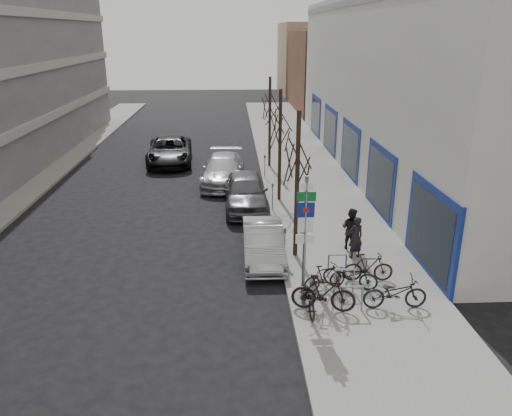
{
  "coord_description": "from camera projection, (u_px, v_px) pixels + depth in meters",
  "views": [
    {
      "loc": [
        0.32,
        -13.36,
        8.05
      ],
      "look_at": [
        1.14,
        3.56,
        2.0
      ],
      "focal_mm": 35.0,
      "sensor_mm": 36.0,
      "label": 1
    }
  ],
  "objects": [
    {
      "name": "ground",
      "position": [
        224.0,
        309.0,
        15.25
      ],
      "size": [
        120.0,
        120.0,
        0.0
      ],
      "primitive_type": "plane",
      "color": "black",
      "rests_on": "ground"
    },
    {
      "name": "bike_mid_inner",
      "position": [
        325.0,
        277.0,
        15.92
      ],
      "size": [
        1.6,
        0.96,
        0.93
      ],
      "primitive_type": "imported",
      "rotation": [
        0.0,
        0.0,
        1.93
      ],
      "color": "black",
      "rests_on": "sidewalk_east"
    },
    {
      "name": "meter_back",
      "position": [
        265.0,
        164.0,
        28.21
      ],
      "size": [
        0.1,
        0.08,
        1.27
      ],
      "color": "gray",
      "rests_on": "sidewalk_east"
    },
    {
      "name": "pedestrian_near",
      "position": [
        356.0,
        237.0,
        18.11
      ],
      "size": [
        0.67,
        0.54,
        1.6
      ],
      "primitive_type": "imported",
      "rotation": [
        0.0,
        0.0,
        3.44
      ],
      "color": "black",
      "rests_on": "sidewalk_east"
    },
    {
      "name": "meter_front",
      "position": [
        285.0,
        241.0,
        17.87
      ],
      "size": [
        0.1,
        0.08,
        1.27
      ],
      "color": "gray",
      "rests_on": "sidewalk_east"
    },
    {
      "name": "highway_sign_pole",
      "position": [
        305.0,
        234.0,
        14.53
      ],
      "size": [
        0.55,
        0.1,
        4.2
      ],
      "color": "gray",
      "rests_on": "ground"
    },
    {
      "name": "tree_far",
      "position": [
        270.0,
        101.0,
        29.51
      ],
      "size": [
        1.8,
        1.8,
        5.5
      ],
      "color": "black",
      "rests_on": "ground"
    },
    {
      "name": "bike_near_left",
      "position": [
        308.0,
        294.0,
        14.75
      ],
      "size": [
        0.65,
        1.76,
        1.05
      ],
      "primitive_type": "imported",
      "rotation": [
        0.0,
        0.0,
        0.08
      ],
      "color": "black",
      "rests_on": "sidewalk_east"
    },
    {
      "name": "parked_car_front",
      "position": [
        263.0,
        243.0,
        18.33
      ],
      "size": [
        1.45,
        4.14,
        1.36
      ],
      "primitive_type": "imported",
      "rotation": [
        0.0,
        0.0,
        -0.0
      ],
      "color": "#A6A7AB",
      "rests_on": "ground"
    },
    {
      "name": "meter_mid",
      "position": [
        273.0,
        194.0,
        23.04
      ],
      "size": [
        0.1,
        0.08,
        1.27
      ],
      "color": "gray",
      "rests_on": "sidewalk_east"
    },
    {
      "name": "tree_mid",
      "position": [
        280.0,
        119.0,
        23.4
      ],
      "size": [
        1.8,
        1.8,
        5.5
      ],
      "color": "black",
      "rests_on": "ground"
    },
    {
      "name": "bike_mid_curb",
      "position": [
        350.0,
        272.0,
        16.06
      ],
      "size": [
        1.85,
        1.14,
        1.08
      ],
      "primitive_type": "imported",
      "rotation": [
        0.0,
        0.0,
        1.2
      ],
      "color": "black",
      "rests_on": "sidewalk_east"
    },
    {
      "name": "pedestrian_far",
      "position": [
        351.0,
        228.0,
        18.87
      ],
      "size": [
        0.72,
        0.72,
        1.65
      ],
      "primitive_type": "imported",
      "rotation": [
        0.0,
        0.0,
        2.39
      ],
      "color": "black",
      "rests_on": "sidewalk_east"
    },
    {
      "name": "bike_near_right",
      "position": [
        324.0,
        293.0,
        14.72
      ],
      "size": [
        2.01,
        1.0,
        1.17
      ],
      "primitive_type": "imported",
      "rotation": [
        0.0,
        0.0,
        1.34
      ],
      "color": "black",
      "rests_on": "sidewalk_east"
    },
    {
      "name": "bike_far_inner",
      "position": [
        368.0,
        267.0,
        16.5
      ],
      "size": [
        1.7,
        0.58,
        1.02
      ],
      "primitive_type": "imported",
      "rotation": [
        0.0,
        0.0,
        1.52
      ],
      "color": "black",
      "rests_on": "sidewalk_east"
    },
    {
      "name": "bike_far_curb",
      "position": [
        395.0,
        290.0,
        14.85
      ],
      "size": [
        1.94,
        0.6,
        1.18
      ],
      "primitive_type": "imported",
      "rotation": [
        0.0,
        0.0,
        1.56
      ],
      "color": "black",
      "rests_on": "sidewalk_east"
    },
    {
      "name": "brick_building_far",
      "position": [
        352.0,
        71.0,
        52.13
      ],
      "size": [
        12.0,
        14.0,
        8.0
      ],
      "primitive_type": "cube",
      "color": "brown",
      "rests_on": "ground"
    },
    {
      "name": "sidewalk_east",
      "position": [
        317.0,
        200.0,
        24.84
      ],
      "size": [
        5.0,
        70.0,
        0.15
      ],
      "primitive_type": "cube",
      "color": "slate",
      "rests_on": "ground"
    },
    {
      "name": "parked_car_mid",
      "position": [
        246.0,
        191.0,
        23.65
      ],
      "size": [
        2.12,
        5.04,
        1.7
      ],
      "primitive_type": "imported",
      "rotation": [
        0.0,
        0.0,
        0.02
      ],
      "color": "#4F4F54",
      "rests_on": "ground"
    },
    {
      "name": "tree_near",
      "position": [
        298.0,
        151.0,
        17.29
      ],
      "size": [
        1.8,
        1.8,
        5.5
      ],
      "color": "black",
      "rests_on": "ground"
    },
    {
      "name": "tan_building_far",
      "position": [
        330.0,
        59.0,
        66.1
      ],
      "size": [
        13.0,
        12.0,
        9.0
      ],
      "primitive_type": "cube",
      "color": "#937A5B",
      "rests_on": "ground"
    },
    {
      "name": "parked_car_back",
      "position": [
        223.0,
        170.0,
        27.5
      ],
      "size": [
        2.53,
        5.5,
        1.56
      ],
      "primitive_type": "imported",
      "rotation": [
        0.0,
        0.0,
        -0.07
      ],
      "color": "#ADADB2",
      "rests_on": "ground"
    },
    {
      "name": "lane_car",
      "position": [
        170.0,
        151.0,
        31.76
      ],
      "size": [
        3.11,
        6.05,
        1.63
      ],
      "primitive_type": "imported",
      "rotation": [
        0.0,
        0.0,
        0.07
      ],
      "color": "black",
      "rests_on": "ground"
    },
    {
      "name": "bike_rack",
      "position": [
        344.0,
        278.0,
        15.77
      ],
      "size": [
        0.66,
        2.26,
        0.83
      ],
      "color": "gray",
      "rests_on": "sidewalk_east"
    }
  ]
}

